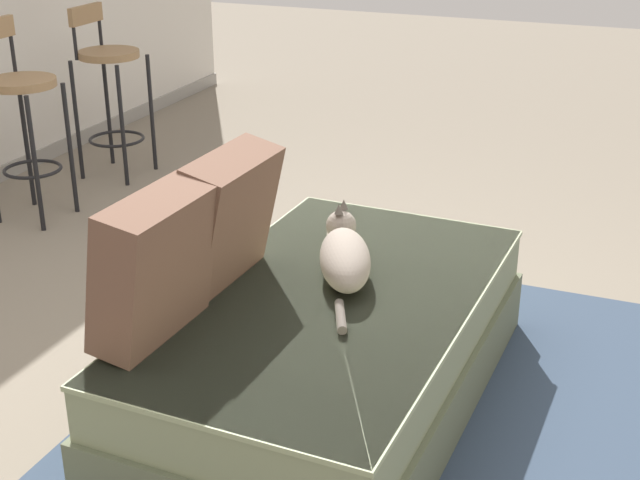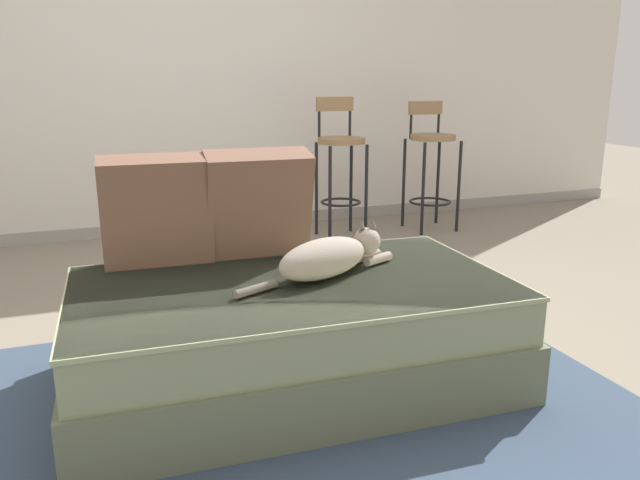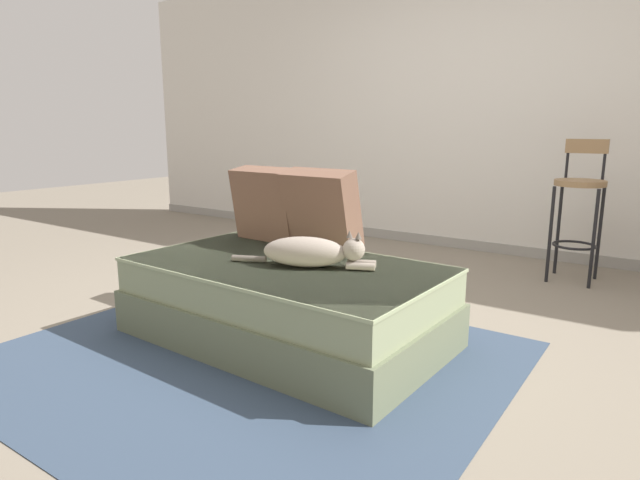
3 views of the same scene
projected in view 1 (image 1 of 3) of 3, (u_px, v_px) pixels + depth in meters
name	position (u px, v px, depth m)	size (l,w,h in m)	color
ground_plane	(227.00, 378.00, 3.20)	(16.00, 16.00, 0.00)	slate
area_rug	(415.00, 420.00, 2.95)	(2.32, 2.03, 0.01)	#334256
couch	(331.00, 349.00, 2.98)	(1.65, 0.99, 0.41)	#636B50
throw_pillow_corner	(154.00, 266.00, 2.57)	(0.43, 0.23, 0.45)	brown
throw_pillow_middle	(224.00, 217.00, 2.91)	(0.44, 0.26, 0.45)	brown
cat	(344.00, 255.00, 3.00)	(0.71, 0.35, 0.19)	gray
bar_stool_near_window	(22.00, 106.00, 4.41)	(0.34, 0.34, 1.01)	black
bar_stool_by_doorway	(109.00, 79.00, 5.05)	(0.34, 0.34, 0.97)	black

